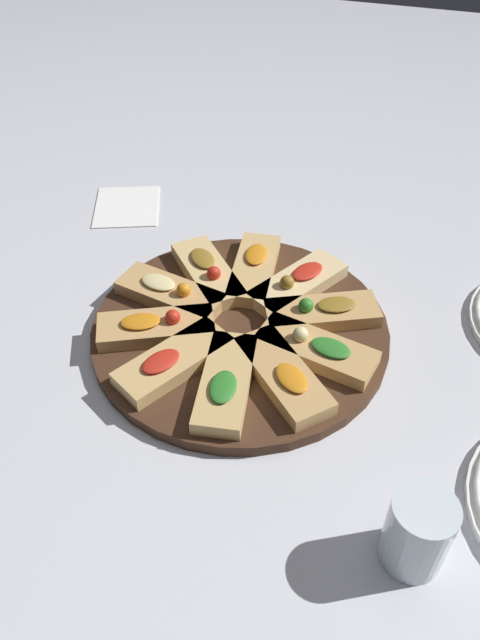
% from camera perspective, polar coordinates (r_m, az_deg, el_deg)
% --- Properties ---
extents(ground_plane, '(3.00, 3.00, 0.00)m').
position_cam_1_polar(ground_plane, '(0.83, 0.00, -1.33)').
color(ground_plane, silver).
extents(serving_board, '(0.39, 0.39, 0.02)m').
position_cam_1_polar(serving_board, '(0.83, 0.00, -0.92)').
color(serving_board, '#422819').
rests_on(serving_board, ground_plane).
extents(focaccia_slice_0, '(0.08, 0.16, 0.04)m').
position_cam_1_polar(focaccia_slice_0, '(0.86, -6.39, 2.48)').
color(focaccia_slice_0, tan).
rests_on(focaccia_slice_0, serving_board).
extents(focaccia_slice_1, '(0.11, 0.16, 0.04)m').
position_cam_1_polar(focaccia_slice_1, '(0.81, -7.69, -0.61)').
color(focaccia_slice_1, tan).
rests_on(focaccia_slice_1, serving_board).
extents(focaccia_slice_2, '(0.16, 0.12, 0.03)m').
position_cam_1_polar(focaccia_slice_2, '(0.76, -6.12, -3.75)').
color(focaccia_slice_2, tan).
rests_on(focaccia_slice_2, serving_board).
extents(focaccia_slice_3, '(0.16, 0.08, 0.03)m').
position_cam_1_polar(focaccia_slice_3, '(0.74, -1.31, -5.72)').
color(focaccia_slice_3, tan).
rests_on(focaccia_slice_3, serving_board).
extents(focaccia_slice_4, '(0.14, 0.15, 0.03)m').
position_cam_1_polar(focaccia_slice_4, '(0.75, 3.99, -5.04)').
color(focaccia_slice_4, tan).
rests_on(focaccia_slice_4, serving_board).
extents(focaccia_slice_5, '(0.09, 0.16, 0.04)m').
position_cam_1_polar(focaccia_slice_5, '(0.78, 6.98, -2.65)').
color(focaccia_slice_5, tan).
rests_on(focaccia_slice_5, serving_board).
extents(focaccia_slice_6, '(0.11, 0.16, 0.04)m').
position_cam_1_polar(focaccia_slice_6, '(0.83, 7.50, 0.72)').
color(focaccia_slice_6, tan).
rests_on(focaccia_slice_6, serving_board).
extents(focaccia_slice_7, '(0.16, 0.12, 0.04)m').
position_cam_1_polar(focaccia_slice_7, '(0.87, 5.31, 3.37)').
color(focaccia_slice_7, '#E5C689').
rests_on(focaccia_slice_7, serving_board).
extents(focaccia_slice_8, '(0.16, 0.07, 0.03)m').
position_cam_1_polar(focaccia_slice_8, '(0.90, 1.30, 4.75)').
color(focaccia_slice_8, tan).
rests_on(focaccia_slice_8, serving_board).
extents(focaccia_slice_9, '(0.15, 0.14, 0.04)m').
position_cam_1_polar(focaccia_slice_9, '(0.89, -2.96, 4.42)').
color(focaccia_slice_9, '#DBB775').
rests_on(focaccia_slice_9, serving_board).
extents(water_glass, '(0.06, 0.06, 0.09)m').
position_cam_1_polar(water_glass, '(0.63, 15.93, -18.16)').
color(water_glass, silver).
rests_on(water_glass, ground_plane).
extents(napkin_stack, '(0.15, 0.14, 0.00)m').
position_cam_1_polar(napkin_stack, '(1.09, -10.32, 10.22)').
color(napkin_stack, white).
rests_on(napkin_stack, ground_plane).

